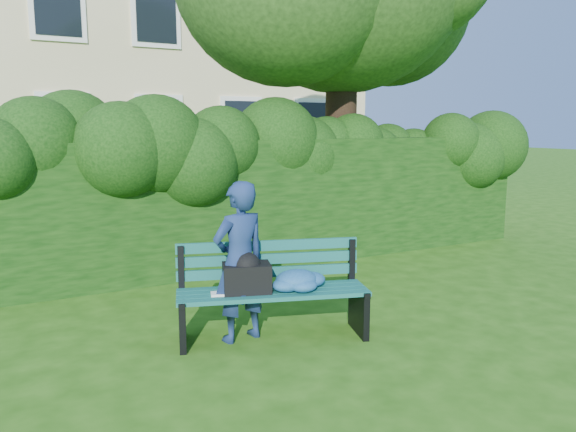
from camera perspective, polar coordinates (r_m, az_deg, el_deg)
ground at (r=6.27m, az=2.67°, el=-9.39°), size 80.00×80.00×0.00m
hedge at (r=7.98m, az=-5.53°, el=1.27°), size 10.00×1.00×1.80m
park_bench at (r=5.32m, az=-1.62°, el=-7.06°), size 1.86×1.08×0.89m
man_reading at (r=5.22m, az=-4.93°, el=-4.65°), size 0.60×0.44×1.50m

